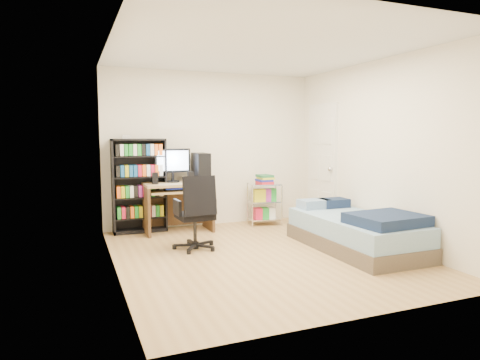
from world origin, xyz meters
name	(u,v)px	position (x,y,z in m)	size (l,w,h in m)	color
room	(262,154)	(0.00, 0.00, 1.25)	(3.58, 4.08, 2.58)	tan
media_shelf	(139,185)	(-1.21, 1.84, 0.74)	(0.81, 0.27, 1.49)	black
computer_desk	(183,187)	(-0.55, 1.70, 0.69)	(1.01, 0.59, 1.28)	#A58455
office_chair	(196,226)	(-0.68, 0.54, 0.31)	(0.61, 0.61, 0.98)	black
wire_cart	(264,192)	(0.81, 1.64, 0.55)	(0.57, 0.45, 0.84)	silver
bed	(356,231)	(1.25, -0.23, 0.24)	(0.97, 1.94, 0.55)	brown
door	(322,164)	(1.72, 1.35, 1.00)	(0.12, 0.80, 2.00)	white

